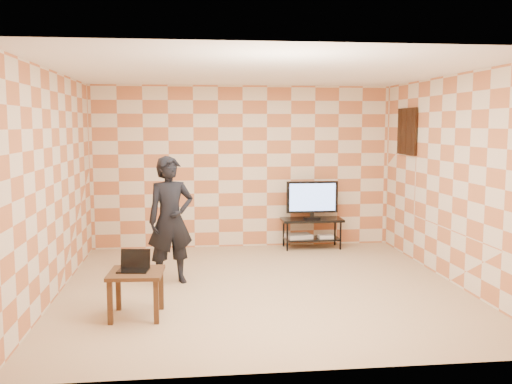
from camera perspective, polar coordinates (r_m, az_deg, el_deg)
floor at (r=7.34m, az=0.55°, el=-9.51°), size 5.00×5.00×0.00m
wall_back at (r=9.55m, az=-1.33°, el=2.52°), size 5.00×0.02×2.70m
wall_front at (r=4.63m, az=4.48°, el=-2.03°), size 5.00×0.02×2.70m
wall_left at (r=7.20m, az=-19.57°, el=0.75°), size 0.02×5.00×2.70m
wall_right at (r=7.80m, az=19.12°, el=1.20°), size 0.02×5.00×2.70m
ceiling at (r=7.07m, az=0.58°, el=11.99°), size 5.00×5.00×0.02m
wall_art at (r=9.17m, az=14.87°, el=5.88°), size 0.04×0.72×0.72m
tv_stand at (r=9.56m, az=5.60°, el=-3.45°), size 1.01×0.46×0.50m
tv at (r=9.48m, az=5.64°, el=-0.60°), size 0.86×0.16×0.62m
dvd_player at (r=9.55m, az=4.28°, el=-4.42°), size 0.46×0.36×0.07m
game_console at (r=9.60m, az=6.95°, el=-4.43°), size 0.25×0.19×0.05m
side_table at (r=6.29m, az=-11.89°, el=-8.54°), size 0.60×0.60×0.50m
laptop at (r=6.31m, az=-12.08°, el=-7.21°), size 0.35×0.29×0.21m
person at (r=7.45m, az=-8.54°, el=-2.80°), size 0.69×0.56×1.65m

